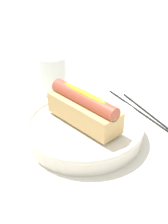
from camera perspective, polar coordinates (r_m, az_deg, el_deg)
name	(u,v)px	position (r m, az deg, el deg)	size (l,w,h in m)	color
ground_plane	(95,142)	(0.61, 1.96, -5.31)	(2.40, 2.40, 0.00)	silver
serving_bowl	(84,128)	(0.61, 0.00, -2.91)	(0.23, 0.23, 0.04)	silver
hotdog_front	(84,108)	(0.59, 0.00, 0.65)	(0.16, 0.09, 0.06)	#DBB270
water_glass	(53,76)	(0.77, -5.55, 6.32)	(0.07, 0.07, 0.09)	white
chopstick_near	(140,111)	(0.70, 9.86, 0.13)	(0.01, 0.01, 0.22)	black
chopstick_far	(153,116)	(0.69, 12.14, -0.78)	(0.01, 0.01, 0.22)	black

